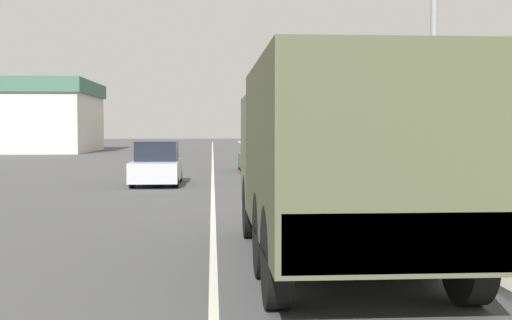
{
  "coord_description": "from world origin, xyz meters",
  "views": [
    {
      "loc": [
        -0.01,
        2.62,
        2.1
      ],
      "look_at": [
        0.75,
        13.77,
        1.54
      ],
      "focal_mm": 45.0,
      "sensor_mm": 36.0,
      "label": 1
    }
  ],
  "objects_px": {
    "lamp_post": "(424,27)",
    "car_nearest_ahead": "(157,165)",
    "military_truck": "(337,154)",
    "car_second_ahead": "(258,157)"
  },
  "relations": [
    {
      "from": "lamp_post",
      "to": "car_nearest_ahead",
      "type": "bearing_deg",
      "value": 122.42
    },
    {
      "from": "car_nearest_ahead",
      "to": "car_second_ahead",
      "type": "relative_size",
      "value": 1.0
    },
    {
      "from": "military_truck",
      "to": "lamp_post",
      "type": "distance_m",
      "value": 5.46
    },
    {
      "from": "military_truck",
      "to": "car_second_ahead",
      "type": "height_order",
      "value": "military_truck"
    },
    {
      "from": "lamp_post",
      "to": "car_second_ahead",
      "type": "bearing_deg",
      "value": 97.62
    },
    {
      "from": "military_truck",
      "to": "car_nearest_ahead",
      "type": "bearing_deg",
      "value": 105.3
    },
    {
      "from": "car_nearest_ahead",
      "to": "lamp_post",
      "type": "relative_size",
      "value": 0.58
    },
    {
      "from": "military_truck",
      "to": "lamp_post",
      "type": "relative_size",
      "value": 1.04
    },
    {
      "from": "military_truck",
      "to": "car_second_ahead",
      "type": "bearing_deg",
      "value": 89.17
    },
    {
      "from": "military_truck",
      "to": "car_nearest_ahead",
      "type": "distance_m",
      "value": 14.99
    }
  ]
}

